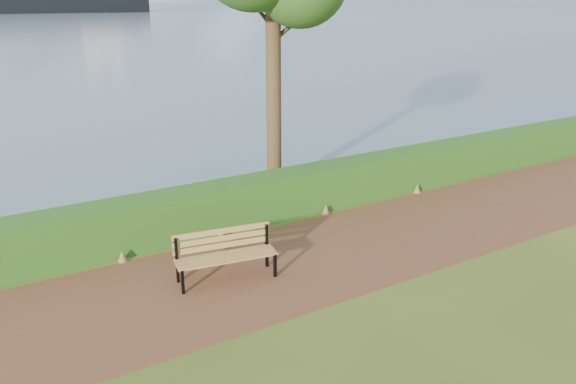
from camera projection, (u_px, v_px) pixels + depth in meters
ground at (318, 264)px, 10.82m from camera, size 140.00×140.00×0.00m
path at (310, 258)px, 11.06m from camera, size 40.00×3.40×0.01m
hedge at (255, 200)px, 12.75m from camera, size 32.00×0.85×1.00m
bench at (225, 251)px, 10.13m from camera, size 1.88×0.83×0.91m
cargo_ship at (18, 0)px, 147.78m from camera, size 72.05×19.33×21.63m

